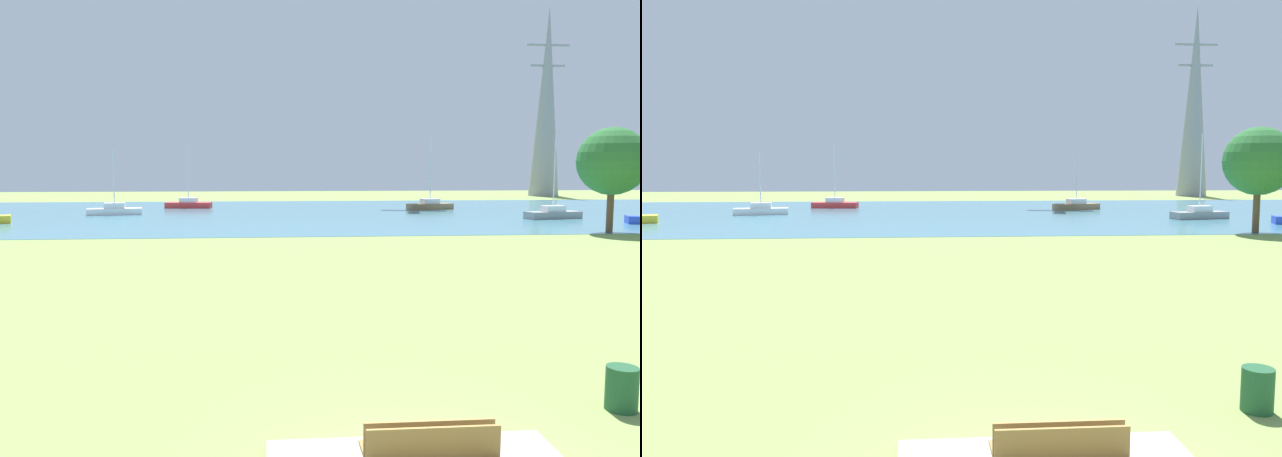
% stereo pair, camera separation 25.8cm
% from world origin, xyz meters
% --- Properties ---
extents(ground_plane, '(160.00, 160.00, 0.00)m').
position_xyz_m(ground_plane, '(0.00, 22.00, 0.00)').
color(ground_plane, '#7F994C').
extents(bench_facing_water, '(1.80, 0.48, 0.89)m').
position_xyz_m(bench_facing_water, '(0.00, 0.27, 0.47)').
color(bench_facing_water, tan).
rests_on(bench_facing_water, concrete_pad).
extents(litter_bin, '(0.56, 0.56, 0.80)m').
position_xyz_m(litter_bin, '(4.20, 2.51, 0.40)').
color(litter_bin, '#1E512D').
rests_on(litter_bin, ground).
extents(water_surface, '(140.00, 40.00, 0.02)m').
position_xyz_m(water_surface, '(0.00, 50.00, 0.01)').
color(water_surface, teal).
rests_on(water_surface, ground).
extents(sailboat_red, '(4.93, 2.00, 6.72)m').
position_xyz_m(sailboat_red, '(-10.70, 57.80, 0.46)').
color(sailboat_red, red).
rests_on(sailboat_red, water_surface).
extents(sailboat_brown, '(5.03, 2.78, 7.50)m').
position_xyz_m(sailboat_brown, '(14.44, 53.57, 0.47)').
color(sailboat_brown, brown).
rests_on(sailboat_brown, water_surface).
extents(sailboat_gray, '(5.00, 2.39, 7.16)m').
position_xyz_m(sailboat_gray, '(21.92, 41.77, 0.46)').
color(sailboat_gray, gray).
rests_on(sailboat_gray, water_surface).
extents(sailboat_white, '(5.00, 2.40, 5.87)m').
position_xyz_m(sailboat_white, '(-16.23, 48.99, 0.45)').
color(sailboat_white, white).
rests_on(sailboat_white, water_surface).
extents(tree_mid_shore, '(4.51, 4.51, 7.02)m').
position_xyz_m(tree_mid_shore, '(20.61, 30.96, 4.75)').
color(tree_mid_shore, brown).
rests_on(tree_mid_shore, ground).
extents(electricity_pylon, '(6.40, 4.40, 27.98)m').
position_xyz_m(electricity_pylon, '(39.44, 81.18, 14.00)').
color(electricity_pylon, gray).
rests_on(electricity_pylon, ground).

